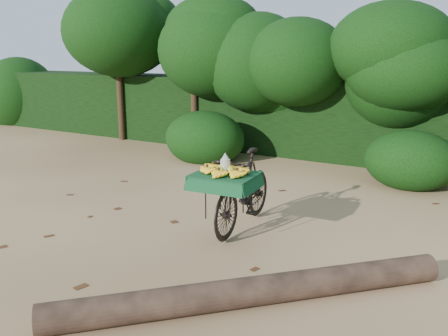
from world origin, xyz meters
The scene contains 7 objects.
ground centered at (0.00, 0.00, 0.00)m, with size 80.00×80.00×0.00m, color tan.
vendor_bicycle centered at (-0.12, 0.87, 0.56)m, with size 0.84×1.89×1.10m.
fallen_log centered at (1.00, -0.93, 0.15)m, with size 0.29×0.29×4.02m, color brown.
hedge_backdrop centered at (0.00, 6.30, 0.90)m, with size 26.00×1.80×1.80m, color black.
tree_row centered at (-0.65, 5.50, 2.00)m, with size 14.50×2.00×4.00m, color black, non-canonical shape.
bush_clumps centered at (0.50, 4.30, 0.45)m, with size 8.80×1.70×0.90m, color black, non-canonical shape.
leaf_litter centered at (0.00, 0.65, 0.01)m, with size 7.00×7.30×0.01m, color #4A2813, non-canonical shape.
Camera 1 is at (2.91, -4.69, 2.40)m, focal length 38.00 mm.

